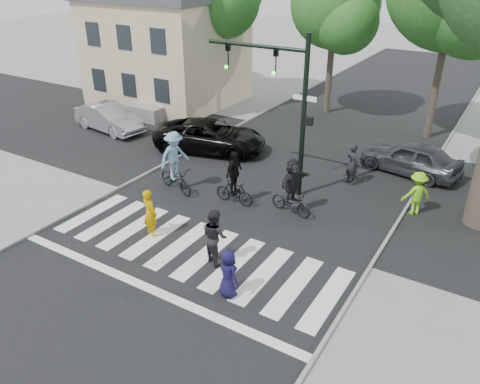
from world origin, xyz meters
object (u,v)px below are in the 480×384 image
(pedestrian_child, at_px, (228,273))
(car_grey, at_px, (410,158))
(traffic_signal, at_px, (283,92))
(car_silver, at_px, (109,118))
(cyclist_mid, at_px, (234,183))
(pedestrian_woman, at_px, (150,213))
(pedestrian_adult, at_px, (215,236))
(cyclist_right, at_px, (292,190))
(cyclist_left, at_px, (175,166))
(car_suv, at_px, (210,136))

(pedestrian_child, distance_m, car_grey, 10.94)
(traffic_signal, distance_m, car_silver, 11.39)
(cyclist_mid, relative_size, car_silver, 0.49)
(car_grey, bearing_deg, pedestrian_woman, -22.38)
(traffic_signal, height_order, car_silver, traffic_signal)
(pedestrian_adult, relative_size, cyclist_right, 0.84)
(pedestrian_adult, bearing_deg, car_silver, -6.86)
(cyclist_right, xyz_separation_m, car_silver, (-12.04, 3.02, -0.23))
(pedestrian_adult, height_order, cyclist_right, cyclist_right)
(pedestrian_adult, distance_m, cyclist_left, 5.09)
(pedestrian_adult, bearing_deg, cyclist_left, -14.00)
(cyclist_left, relative_size, cyclist_right, 1.16)
(pedestrian_woman, distance_m, cyclist_mid, 3.49)
(car_silver, bearing_deg, traffic_signal, -90.57)
(pedestrian_child, bearing_deg, cyclist_left, -19.36)
(cyclist_left, xyz_separation_m, cyclist_mid, (2.52, 0.28, -0.20))
(pedestrian_adult, height_order, car_grey, pedestrian_adult)
(cyclist_left, distance_m, car_grey, 9.79)
(cyclist_mid, relative_size, cyclist_right, 0.99)
(pedestrian_adult, height_order, cyclist_left, cyclist_left)
(cyclist_left, distance_m, cyclist_right, 4.69)
(pedestrian_woman, distance_m, cyclist_left, 3.32)
(traffic_signal, relative_size, cyclist_right, 2.88)
(pedestrian_child, bearing_deg, cyclist_right, -63.46)
(traffic_signal, bearing_deg, cyclist_mid, -115.03)
(pedestrian_woman, bearing_deg, cyclist_mid, -96.10)
(pedestrian_adult, xyz_separation_m, cyclist_mid, (-1.48, 3.43, -0.02))
(traffic_signal, xyz_separation_m, car_silver, (-10.82, 1.55, -3.20))
(pedestrian_woman, bearing_deg, car_silver, -24.49)
(traffic_signal, xyz_separation_m, cyclist_right, (1.22, -1.47, -2.97))
(traffic_signal, distance_m, pedestrian_woman, 6.38)
(cyclist_mid, xyz_separation_m, car_suv, (-3.79, 3.91, -0.13))
(cyclist_right, distance_m, car_suv, 6.85)
(car_suv, xyz_separation_m, car_silver, (-6.14, -0.44, -0.02))
(pedestrian_child, bearing_deg, pedestrian_woman, 1.95)
(traffic_signal, distance_m, pedestrian_child, 7.43)
(pedestrian_woman, xyz_separation_m, cyclist_left, (-1.37, 3.02, 0.22))
(pedestrian_woman, relative_size, car_silver, 0.39)
(car_silver, bearing_deg, pedestrian_child, -114.87)
(pedestrian_child, relative_size, pedestrian_adult, 0.82)
(car_silver, xyz_separation_m, car_grey, (14.77, 2.71, 0.01))
(car_grey, bearing_deg, cyclist_mid, -28.18)
(pedestrian_child, bearing_deg, pedestrian_adult, -23.14)
(pedestrian_woman, height_order, cyclist_mid, cyclist_mid)
(cyclist_left, height_order, cyclist_mid, cyclist_left)
(cyclist_mid, bearing_deg, pedestrian_child, -59.55)
(pedestrian_child, xyz_separation_m, pedestrian_adult, (-1.20, 1.13, 0.16))
(pedestrian_adult, xyz_separation_m, car_suv, (-5.27, 7.33, -0.15))
(pedestrian_child, height_order, car_suv, car_suv)
(car_suv, distance_m, car_silver, 6.15)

